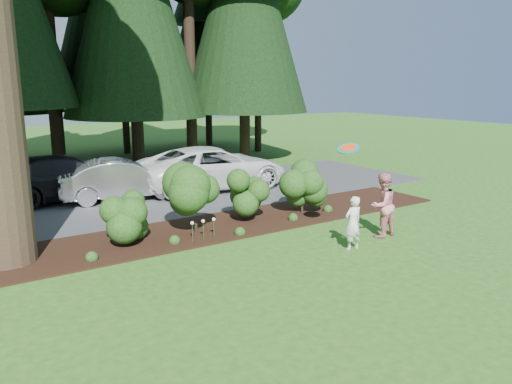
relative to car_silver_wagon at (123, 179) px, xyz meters
The scene contains 11 objects.
ground 7.89m from the car_silver_wagon, 86.65° to the right, with size 80.00×80.00×0.00m, color #265819.
mulch_bed 4.67m from the car_silver_wagon, 84.30° to the right, with size 16.00×2.50×0.05m, color black.
driveway 0.90m from the car_silver_wagon, 36.89° to the right, with size 22.00×6.00×0.03m, color #38383A.
shrub_row 4.86m from the car_silver_wagon, 75.37° to the right, with size 6.53×1.60×1.61m.
lily_cluster 5.45m from the car_silver_wagon, 88.33° to the right, with size 0.69×0.09×0.57m.
car_silver_wagon is the anchor object (origin of this frame).
car_white_suv 3.34m from the car_silver_wagon, ahead, with size 2.59×5.61×1.56m, color silver.
car_dark_suv 1.93m from the car_silver_wagon, 145.71° to the left, with size 2.09×5.14×1.49m, color black.
child 8.43m from the car_silver_wagon, 70.45° to the right, with size 0.47×0.31×1.29m, color white.
adult 8.66m from the car_silver_wagon, 61.33° to the right, with size 0.80×0.62×1.65m, color #DA1D42.
frisbee 8.34m from the car_silver_wagon, 69.67° to the right, with size 0.52×0.52×0.26m.
Camera 1 is at (-5.78, -8.23, 3.90)m, focal length 35.00 mm.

